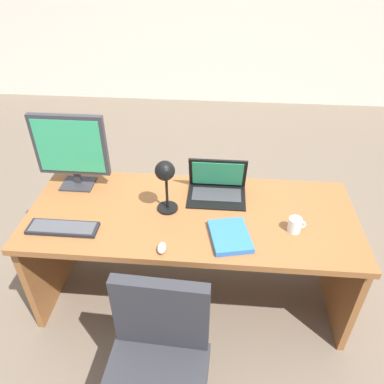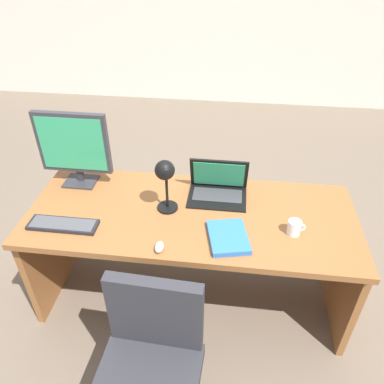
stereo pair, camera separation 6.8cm
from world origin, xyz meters
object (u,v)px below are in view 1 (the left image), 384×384
(book, at_px, (230,236))
(coffee_mug, at_px, (295,225))
(desk, at_px, (192,232))
(office_chair, at_px, (157,384))
(mouse, at_px, (162,248))
(monitor, at_px, (70,148))
(laptop, at_px, (217,183))
(keyboard, at_px, (63,228))
(desk_lamp, at_px, (165,177))

(book, bearing_deg, coffee_mug, 14.41)
(desk, bearing_deg, office_chair, -95.94)
(mouse, bearing_deg, office_chair, -85.96)
(coffee_mug, bearing_deg, monitor, 166.00)
(laptop, distance_m, office_chair, 1.13)
(keyboard, distance_m, coffee_mug, 1.26)
(keyboard, height_order, mouse, mouse)
(desk_lamp, relative_size, book, 1.15)
(mouse, xyz_separation_m, coffee_mug, (0.69, 0.21, 0.02))
(keyboard, height_order, desk_lamp, desk_lamp)
(laptop, height_order, office_chair, laptop)
(desk_lamp, bearing_deg, monitor, 159.79)
(desk_lamp, height_order, coffee_mug, desk_lamp)
(desk, height_order, laptop, laptop)
(keyboard, bearing_deg, mouse, -11.34)
(laptop, relative_size, book, 1.18)
(book, bearing_deg, desk, 131.97)
(desk_lamp, distance_m, coffee_mug, 0.75)
(coffee_mug, bearing_deg, office_chair, -133.14)
(book, bearing_deg, keyboard, -179.54)
(monitor, height_order, office_chair, monitor)
(keyboard, bearing_deg, monitor, 97.77)
(coffee_mug, xyz_separation_m, office_chair, (-0.66, -0.70, -0.41))
(monitor, xyz_separation_m, keyboard, (0.06, -0.42, -0.26))
(keyboard, xyz_separation_m, coffee_mug, (1.26, 0.10, 0.03))
(monitor, relative_size, mouse, 5.96)
(keyboard, relative_size, mouse, 4.76)
(desk, xyz_separation_m, keyboard, (-0.69, -0.25, 0.21))
(desk, relative_size, monitor, 3.95)
(desk_lamp, xyz_separation_m, office_chair, (0.05, -0.81, -0.61))
(keyboard, xyz_separation_m, mouse, (0.56, -0.11, 0.01))
(laptop, bearing_deg, coffee_mug, -36.18)
(desk_lamp, bearing_deg, laptop, 36.62)
(desk, relative_size, coffee_mug, 19.84)
(mouse, distance_m, office_chair, 0.63)
(monitor, distance_m, office_chair, 1.38)
(desk, xyz_separation_m, mouse, (-0.12, -0.37, 0.21))
(laptop, height_order, keyboard, laptop)
(book, relative_size, coffee_mug, 3.09)
(book, distance_m, office_chair, 0.79)
(book, distance_m, coffee_mug, 0.36)
(book, height_order, coffee_mug, coffee_mug)
(keyboard, distance_m, office_chair, 0.93)
(laptop, distance_m, keyboard, 0.93)
(laptop, bearing_deg, office_chair, -102.67)
(coffee_mug, bearing_deg, book, -165.59)
(desk_lamp, bearing_deg, coffee_mug, -8.46)
(monitor, bearing_deg, desk, -12.93)
(monitor, distance_m, book, 1.08)
(desk, xyz_separation_m, desk_lamp, (-0.14, -0.05, 0.44))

